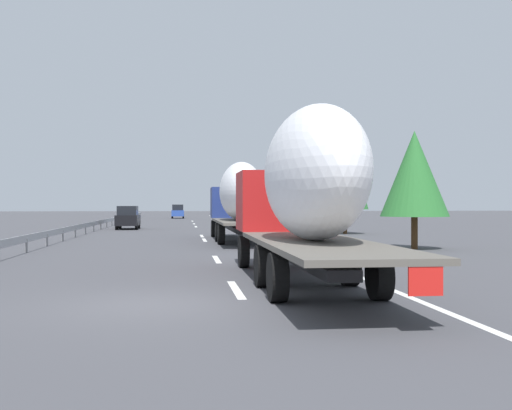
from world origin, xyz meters
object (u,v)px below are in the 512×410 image
object	(u,v)px
car_black_suv	(128,218)
road_sign	(247,201)
truck_trailing	(304,189)
truck_lead	(239,197)
car_blue_sedan	(178,211)

from	to	relation	value
car_black_suv	road_sign	size ratio (longest dim) A/B	1.32
truck_trailing	car_black_suv	bearing A→B (deg)	11.55
car_black_suv	road_sign	world-z (taller)	road_sign
truck_trailing	car_black_suv	xyz separation A→B (m)	(36.42, 7.44, -1.49)
truck_lead	road_sign	distance (m)	25.24
car_blue_sedan	road_sign	distance (m)	32.46
truck_trailing	car_black_suv	size ratio (longest dim) A/B	3.00
car_black_suv	truck_trailing	bearing A→B (deg)	-168.45
truck_lead	car_blue_sedan	world-z (taller)	truck_lead
truck_lead	road_sign	bearing A→B (deg)	-7.06
truck_lead	truck_trailing	size ratio (longest dim) A/B	1.06
truck_trailing	car_black_suv	world-z (taller)	truck_trailing
truck_trailing	road_sign	world-z (taller)	truck_trailing
truck_trailing	car_blue_sedan	xyz separation A→B (m)	(75.20, 3.62, -1.46)
truck_lead	truck_trailing	xyz separation A→B (m)	(-18.42, -0.00, 0.01)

